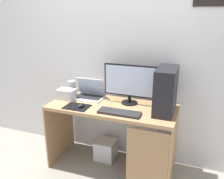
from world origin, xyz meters
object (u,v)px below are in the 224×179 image
monitor (130,83)px  subwoofer (106,149)px  keyboard (119,113)px  mouse_left (81,105)px  speaker (72,88)px  laptop (89,94)px  projector (67,94)px  pc_tower (166,90)px

monitor → subwoofer: monitor is taller
keyboard → mouse_left: mouse_left is taller
speaker → mouse_left: 0.44m
laptop → subwoofer: size_ratio=1.46×
laptop → speaker: bearing=172.5°
keyboard → mouse_left: (-0.42, 0.02, 0.01)m
keyboard → subwoofer: bearing=131.9°
projector → subwoofer: projector is taller
laptop → projector: bearing=-150.1°
pc_tower → monitor: size_ratio=0.79×
monitor → mouse_left: (-0.44, -0.28, -0.21)m
laptop → subwoofer: 0.71m
pc_tower → laptop: bearing=172.9°
pc_tower → speaker: size_ratio=2.63×
mouse_left → subwoofer: 0.73m
keyboard → subwoofer: 0.76m
laptop → speaker: size_ratio=1.99×
monitor → subwoofer: 0.91m
pc_tower → keyboard: size_ratio=1.06×
monitor → speaker: (-0.73, 0.05, -0.15)m
keyboard → projector: bearing=165.1°
speaker → mouse_left: size_ratio=1.76×
speaker → keyboard: 0.80m
pc_tower → subwoofer: (-0.67, 0.09, -0.86)m
monitor → keyboard: bearing=-92.6°
monitor → mouse_left: monitor is taller
pc_tower → projector: 1.11m
mouse_left → projector: bearing=148.6°
projector → mouse_left: size_ratio=2.08×
speaker → keyboard: bearing=-25.8°
speaker → projector: 0.16m
pc_tower → laptop: (-0.87, 0.11, -0.18)m
monitor → speaker: monitor is taller
speaker → mouse_left: bearing=-48.3°
pc_tower → projector: (-1.10, -0.02, -0.16)m
monitor → mouse_left: size_ratio=5.86×
pc_tower → keyboard: 0.50m
monitor → subwoofer: bearing=179.6°
pc_tower → subwoofer: bearing=172.0°
pc_tower → monitor: 0.40m
mouse_left → keyboard: bearing=-2.7°
pc_tower → mouse_left: (-0.83, -0.18, -0.20)m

